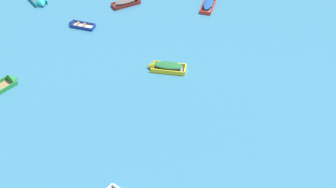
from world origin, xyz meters
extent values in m
cube|color=#288C3D|center=(-13.50, 21.91, 0.20)|extent=(1.99, 2.36, 0.40)
cone|color=#288C3D|center=(-12.95, 23.49, 0.22)|extent=(1.31, 1.25, 1.13)
cube|color=beige|center=(-8.71, 31.75, 0.04)|extent=(2.43, 1.43, 0.08)
cube|color=navy|center=(-8.83, 31.32, 0.17)|extent=(2.32, 0.69, 0.34)
cube|color=navy|center=(-8.59, 32.19, 0.17)|extent=(2.32, 0.69, 0.34)
cube|color=navy|center=(-7.56, 31.44, 0.17)|extent=(0.33, 0.88, 0.34)
cone|color=navy|center=(-9.90, 32.09, 0.18)|extent=(0.76, 0.98, 0.87)
cube|color=#937047|center=(-8.59, 31.72, 0.24)|extent=(0.46, 0.85, 0.03)
cube|color=#937047|center=(-9.26, 31.91, 0.24)|extent=(0.46, 0.85, 0.03)
cube|color=gray|center=(3.86, 35.90, 0.05)|extent=(1.72, 3.15, 0.09)
cube|color=red|center=(3.34, 36.03, 0.18)|extent=(0.84, 3.05, 0.37)
cube|color=red|center=(4.38, 35.77, 0.18)|extent=(0.84, 3.05, 0.37)
cube|color=red|center=(3.47, 34.39, 0.18)|extent=(1.05, 0.37, 0.37)
cube|color=#937047|center=(3.82, 35.74, 0.26)|extent=(1.01, 0.55, 0.03)
cube|color=#937047|center=(4.05, 36.63, 0.26)|extent=(1.01, 0.55, 0.03)
ellipsoid|color=#19478C|center=(3.86, 35.90, 0.48)|extent=(1.61, 2.89, 0.33)
cube|color=gray|center=(-0.06, 25.31, 0.05)|extent=(2.90, 1.40, 0.10)
cube|color=yellow|center=(-0.13, 24.76, 0.21)|extent=(2.90, 0.46, 0.41)
cube|color=yellow|center=(0.02, 25.86, 0.21)|extent=(2.90, 0.46, 0.41)
cube|color=yellow|center=(1.39, 25.12, 0.21)|extent=(0.26, 1.10, 0.41)
cone|color=yellow|center=(-1.56, 25.51, 0.23)|extent=(0.80, 1.15, 1.07)
cube|color=#937047|center=(0.09, 25.29, 0.29)|extent=(0.43, 1.03, 0.03)
cube|color=#937047|center=(-0.75, 25.40, 0.29)|extent=(0.43, 1.03, 0.03)
ellipsoid|color=#236633|center=(-0.06, 25.31, 0.52)|extent=(2.66, 1.33, 0.30)
cube|color=#4C4C51|center=(-14.65, 36.80, 0.05)|extent=(2.75, 3.08, 0.11)
cube|color=teal|center=(-15.12, 36.43, 0.22)|extent=(2.01, 2.54, 0.43)
cone|color=teal|center=(-13.63, 35.50, 0.24)|extent=(1.35, 1.28, 1.14)
cube|color=gray|center=(-4.85, 36.06, 0.05)|extent=(2.91, 2.25, 0.09)
cube|color=maroon|center=(-5.12, 36.52, 0.18)|extent=(2.54, 1.50, 0.36)
cube|color=maroon|center=(-4.58, 35.60, 0.18)|extent=(2.54, 1.50, 0.36)
cube|color=maroon|center=(-6.11, 35.34, 0.18)|extent=(0.62, 0.96, 0.36)
cone|color=maroon|center=(-3.54, 36.81, 0.20)|extent=(1.09, 1.22, 1.02)
cube|color=#937047|center=(-4.98, 35.98, 0.26)|extent=(0.74, 0.98, 0.03)
cube|color=#937047|center=(-4.25, 36.41, 0.26)|extent=(0.74, 0.98, 0.03)
ellipsoid|color=#59514C|center=(-4.85, 36.06, 0.47)|extent=(2.67, 2.09, 0.30)
camera|label=1|loc=(0.68, -2.00, 22.45)|focal=43.59mm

